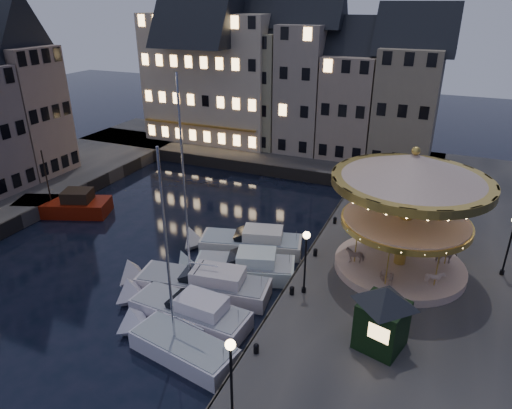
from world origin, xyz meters
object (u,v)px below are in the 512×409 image
at_px(streetlamp_c, 354,178).
at_px(bollard_a, 256,348).
at_px(carousel, 410,192).
at_px(streetlamp_a, 231,369).
at_px(motorboat_d, 239,267).
at_px(motorboat_a, 176,345).
at_px(motorboat_e, 246,243).
at_px(streetlamp_d, 511,238).
at_px(ticket_kiosk, 384,307).
at_px(bollard_d, 335,220).
at_px(motorboat_c, 198,283).
at_px(motorboat_b, 184,311).
at_px(red_fishing_boat, 65,206).
at_px(bollard_c, 315,252).
at_px(streetlamp_b, 306,254).
at_px(bollard_b, 292,290).

height_order(streetlamp_c, bollard_a, streetlamp_c).
bearing_deg(carousel, bollard_a, -117.12).
relative_size(streetlamp_a, motorboat_d, 0.52).
distance_m(motorboat_a, motorboat_e, 11.76).
bearing_deg(streetlamp_d, ticket_kiosk, -122.06).
relative_size(streetlamp_a, bollard_d, 7.32).
xyz_separation_m(carousel, ticket_kiosk, (0.03, -7.95, -3.16)).
relative_size(bollard_a, ticket_kiosk, 0.14).
bearing_deg(streetlamp_d, bollard_d, 165.85).
bearing_deg(bollard_a, motorboat_c, 141.65).
height_order(streetlamp_a, motorboat_b, streetlamp_a).
height_order(motorboat_d, red_fishing_boat, red_fishing_boat).
bearing_deg(motorboat_a, red_fishing_boat, 148.97).
relative_size(bollard_c, motorboat_e, 0.07).
height_order(streetlamp_a, motorboat_c, motorboat_c).
distance_m(streetlamp_a, bollard_a, 4.71).
bearing_deg(red_fishing_boat, streetlamp_b, -11.56).
bearing_deg(streetlamp_d, motorboat_c, -156.38).
relative_size(motorboat_c, motorboat_e, 1.49).
xyz_separation_m(streetlamp_c, motorboat_b, (-6.26, -17.26, -3.37)).
bearing_deg(bollard_b, motorboat_a, -127.88).
bearing_deg(streetlamp_d, streetlamp_a, -123.61).
height_order(bollard_d, motorboat_a, motorboat_a).
xyz_separation_m(streetlamp_d, bollard_c, (-11.90, -2.50, -2.41)).
relative_size(motorboat_c, carousel, 1.34).
distance_m(streetlamp_c, motorboat_e, 10.89).
bearing_deg(motorboat_c, bollard_b, 4.31).
bearing_deg(carousel, streetlamp_d, 17.91).
xyz_separation_m(streetlamp_d, bollard_b, (-11.90, -7.50, -2.41)).
xyz_separation_m(motorboat_a, carousel, (10.22, 11.38, 6.35)).
relative_size(bollard_a, motorboat_d, 0.07).
bearing_deg(bollard_a, bollard_d, 90.00).
xyz_separation_m(bollard_d, motorboat_b, (-5.66, -13.76, -0.96)).
distance_m(bollard_c, ticket_kiosk, 9.61).
height_order(motorboat_c, ticket_kiosk, motorboat_c).
bearing_deg(carousel, bollard_c, -175.21).
relative_size(bollard_c, motorboat_b, 0.07).
relative_size(streetlamp_a, bollard_b, 7.32).
height_order(streetlamp_c, streetlamp_d, same).
distance_m(bollard_c, motorboat_e, 5.84).
bearing_deg(motorboat_d, bollard_b, -27.03).
relative_size(streetlamp_a, motorboat_b, 0.49).
height_order(motorboat_a, motorboat_d, motorboat_a).
height_order(streetlamp_a, streetlamp_d, same).
bearing_deg(red_fishing_boat, motorboat_d, -9.12).
height_order(bollard_c, bollard_d, same).
height_order(streetlamp_d, bollard_d, streetlamp_d).
relative_size(bollard_a, red_fishing_boat, 0.07).
height_order(bollard_d, motorboat_d, motorboat_d).
bearing_deg(motorboat_a, bollard_c, 67.14).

